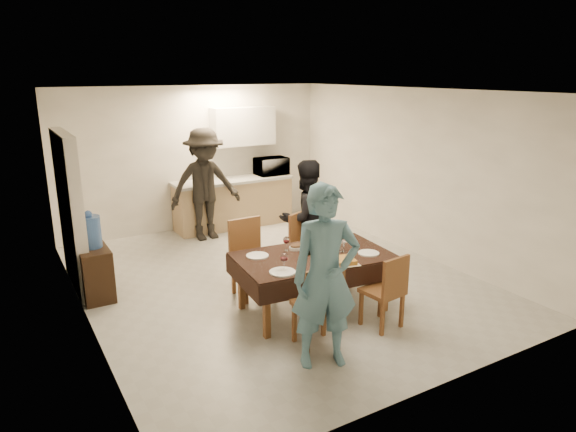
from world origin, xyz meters
name	(u,v)px	position (x,y,z in m)	size (l,w,h in m)	color
floor	(275,279)	(0.00, 0.00, 0.00)	(5.00, 6.00, 0.02)	#B0B0AB
ceiling	(274,91)	(0.00, 0.00, 2.60)	(5.00, 6.00, 0.02)	white
wall_back	(195,158)	(0.00, 3.00, 1.30)	(5.00, 0.02, 2.60)	white
wall_front	(443,257)	(0.00, -3.00, 1.30)	(5.00, 0.02, 2.60)	white
wall_left	(77,215)	(-2.50, 0.00, 1.30)	(0.02, 6.00, 2.60)	white
wall_right	(412,172)	(2.50, 0.00, 1.30)	(0.02, 6.00, 2.60)	white
stub_partition	(71,212)	(-2.42, 1.20, 1.05)	(0.15, 1.40, 2.10)	beige
kitchen_base_cabinet	(234,204)	(0.60, 2.68, 0.43)	(2.20, 0.60, 0.86)	tan
kitchen_worktop	(233,180)	(0.60, 2.68, 0.89)	(2.24, 0.64, 0.05)	#B6B6B1
upper_cabinet	(243,126)	(0.90, 2.82, 1.85)	(1.20, 0.34, 0.70)	silver
dining_table	(313,258)	(-0.06, -1.06, 0.68)	(1.92, 1.23, 0.72)	black
chair_near_left	(321,299)	(-0.51, -1.90, 0.58)	(0.49, 0.50, 0.52)	brown
chair_near_right	(388,285)	(0.39, -1.90, 0.54)	(0.45, 0.45, 0.48)	brown
chair_far_left	(255,253)	(-0.51, -0.41, 0.61)	(0.46, 0.46, 0.54)	brown
chair_far_right	(314,243)	(0.39, -0.40, 0.60)	(0.59, 0.61, 0.53)	brown
console	(94,272)	(-2.28, 0.70, 0.34)	(0.37, 0.73, 0.68)	black
water_jug	(90,232)	(-2.28, 0.70, 0.88)	(0.27, 0.27, 0.41)	#4472C7
wine_bottle	(308,242)	(-0.11, -1.01, 0.87)	(0.08, 0.08, 0.32)	black
water_pitcher	(340,244)	(0.29, -1.11, 0.81)	(0.12, 0.12, 0.18)	white
savoury_tart	(339,261)	(0.04, -1.44, 0.74)	(0.42, 0.32, 0.05)	#AE8633
salad_bowl	(326,244)	(0.24, -0.88, 0.75)	(0.18, 0.18, 0.07)	white
mushroom_dish	(298,248)	(-0.11, -0.78, 0.73)	(0.21, 0.21, 0.04)	white
wine_glass_a	(284,262)	(-0.61, -1.31, 0.82)	(0.09, 0.09, 0.21)	white
wine_glass_b	(339,234)	(0.49, -0.81, 0.82)	(0.09, 0.09, 0.20)	white
wine_glass_c	(286,244)	(-0.26, -0.76, 0.81)	(0.08, 0.08, 0.18)	white
plate_near_left	(282,272)	(-0.66, -1.36, 0.72)	(0.29, 0.29, 0.02)	white
plate_near_right	(369,253)	(0.54, -1.36, 0.72)	(0.26, 0.26, 0.01)	white
plate_far_left	(257,256)	(-0.66, -0.76, 0.72)	(0.27, 0.27, 0.02)	white
plate_far_right	(339,239)	(0.54, -0.76, 0.72)	(0.27, 0.27, 0.02)	white
microwave	(271,166)	(1.42, 2.68, 1.08)	(0.60, 0.41, 0.33)	silver
person_near	(325,277)	(-0.61, -2.11, 0.92)	(0.67, 0.44, 1.85)	teal
person_far	(305,218)	(0.49, -0.01, 0.83)	(0.81, 0.63, 1.67)	black
person_kitchen	(205,185)	(-0.13, 2.23, 0.97)	(1.25, 0.72, 1.93)	black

